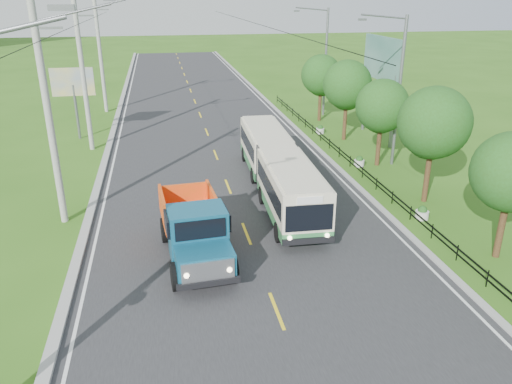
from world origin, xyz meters
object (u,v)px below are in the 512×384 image
object	(u,v)px
billboard_left	(73,87)
billboard_right	(382,65)
bus	(277,166)
tree_second	(511,175)
streetlight_far	(324,58)
planter_mid	(359,162)
planter_far	(320,130)
dump_truck	(194,226)
tree_back	(321,77)
streetlight_mid	(397,87)
pole_mid	(84,75)
tree_fifth	(347,87)
tree_fourth	(382,108)
tree_third	(433,126)
planter_near	(422,213)
pole_near	(50,116)
pole_far	(101,54)

from	to	relation	value
billboard_left	billboard_right	size ratio (longest dim) A/B	0.71
billboard_left	bus	bearing A→B (deg)	-48.40
tree_second	billboard_right	xyz separation A→B (m)	(2.44, 17.86, 1.83)
tree_second	streetlight_far	world-z (taller)	streetlight_far
planter_mid	billboard_left	xyz separation A→B (m)	(-18.10, 10.00, 3.58)
planter_far	billboard_right	distance (m)	6.58
dump_truck	tree_back	bearing A→B (deg)	56.51
planter_far	dump_truck	bearing A→B (deg)	-121.78
tree_back	streetlight_mid	size ratio (longest dim) A/B	0.61
pole_mid	streetlight_far	distance (m)	20.16
planter_far	dump_truck	xyz separation A→B (m)	(-11.02, -17.79, 1.17)
tree_fifth	dump_truck	size ratio (longest dim) A/B	0.92
planter_mid	streetlight_far	bearing A→B (deg)	81.70
tree_second	planter_far	distance (m)	20.16
tree_fourth	tree_back	xyz separation A→B (m)	(0.00, 12.00, 0.07)
tree_second	planter_mid	xyz separation A→B (m)	(-1.26, 11.86, -3.23)
tree_third	planter_near	world-z (taller)	tree_third
pole_near	planter_far	distance (m)	21.83
billboard_left	pole_far	bearing A→B (deg)	82.17
planter_near	planter_mid	size ratio (longest dim) A/B	1.00
tree_fourth	dump_truck	size ratio (longest dim) A/B	0.86
pole_near	tree_fifth	xyz separation A→B (m)	(18.12, 11.14, -1.24)
tree_second	planter_near	distance (m)	5.19
tree_fourth	billboard_left	distance (m)	21.72
planter_near	billboard_left	bearing A→B (deg)	135.16
bus	pole_far	bearing A→B (deg)	117.74
tree_third	billboard_right	world-z (taller)	billboard_right
tree_fifth	billboard_right	distance (m)	2.87
tree_fourth	streetlight_mid	world-z (taller)	streetlight_mid
billboard_right	planter_mid	bearing A→B (deg)	-121.66
bus	planter_mid	bearing A→B (deg)	31.76
pole_mid	billboard_left	bearing A→B (deg)	112.42
streetlight_far	pole_near	bearing A→B (deg)	-134.86
pole_mid	planter_far	size ratio (longest dim) A/B	14.93
tree_third	streetlight_far	xyz separation A→B (m)	(0.79, 19.86, 0.92)
planter_near	planter_far	size ratio (longest dim) A/B	1.00
tree_fifth	bus	world-z (taller)	tree_fifth
pole_far	bus	world-z (taller)	pole_far
planter_near	tree_second	bearing A→B (deg)	-71.97
tree_second	billboard_right	world-z (taller)	billboard_right
streetlight_mid	tree_third	bearing A→B (deg)	-97.64
tree_third	tree_fifth	bearing A→B (deg)	90.00
tree_fourth	planter_mid	xyz separation A→B (m)	(-1.26, -0.14, -3.30)
tree_fourth	tree_second	bearing A→B (deg)	-90.00
tree_fifth	tree_back	world-z (taller)	tree_fifth
tree_third	dump_truck	world-z (taller)	tree_third
streetlight_far	billboard_right	world-z (taller)	streetlight_far
planter_mid	billboard_right	distance (m)	8.68
bus	tree_fifth	bearing A→B (deg)	54.68
planter_near	billboard_right	size ratio (longest dim) A/B	0.09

